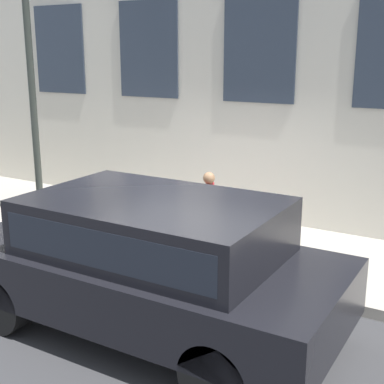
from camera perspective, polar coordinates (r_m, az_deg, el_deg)
The scene contains 5 objects.
ground_plane at distance 7.70m, azimuth -1.11°, elevation -8.72°, with size 80.00×80.00×0.00m, color #38383A.
sidewalk at distance 8.69m, azimuth 3.25°, elevation -5.44°, with size 2.51×60.00×0.14m.
fire_hydrant at distance 8.24m, azimuth -1.80°, elevation -3.04°, with size 0.37×0.47×0.79m.
person at distance 8.23m, azimuth 1.80°, elevation -0.99°, with size 0.28×0.18×1.15m.
parked_truck_charcoal_near at distance 5.93m, azimuth -4.55°, elevation -6.74°, with size 1.99×4.36×1.55m.
Camera 1 is at (-6.01, -3.72, 3.06)m, focal length 50.00 mm.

